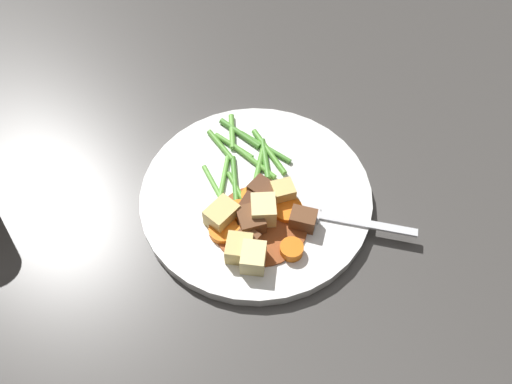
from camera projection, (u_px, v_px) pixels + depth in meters
The scene contains 33 objects.
ground_plane at pixel (256, 199), 0.65m from camera, with size 3.00×3.00×0.00m, color #423F3D.
dinner_plate at pixel (256, 196), 0.64m from camera, with size 0.29×0.29×0.02m, color white.
stew_sauce at pixel (260, 224), 0.60m from camera, with size 0.11×0.11×0.00m, color brown.
carrot_slice_0 at pixel (287, 210), 0.61m from camera, with size 0.04×0.04×0.01m, color orange.
carrot_slice_1 at pixel (251, 196), 0.62m from camera, with size 0.03×0.03×0.01m, color orange.
carrot_slice_2 at pixel (236, 238), 0.59m from camera, with size 0.03×0.03×0.01m, color orange.
carrot_slice_3 at pixel (224, 230), 0.60m from camera, with size 0.03×0.03×0.01m, color orange.
carrot_slice_4 at pixel (292, 249), 0.58m from camera, with size 0.03×0.03×0.01m, color orange.
carrot_slice_5 at pixel (239, 211), 0.61m from camera, with size 0.03×0.03×0.01m, color orange.
potato_chunk_0 at pixel (261, 211), 0.60m from camera, with size 0.03×0.03×0.03m, color #EAD68C.
potato_chunk_1 at pixel (239, 248), 0.57m from camera, with size 0.03×0.03×0.02m, color #DBBC6B.
potato_chunk_2 at pixel (253, 258), 0.57m from camera, with size 0.03×0.03×0.03m, color #EAD68C.
potato_chunk_3 at pixel (283, 192), 0.62m from camera, with size 0.02×0.03×0.02m, color #DBBC6B.
potato_chunk_4 at pixel (222, 215), 0.60m from camera, with size 0.04×0.03×0.03m, color #DBBC6B.
meat_chunk_0 at pixel (251, 220), 0.60m from camera, with size 0.03×0.03×0.02m, color brown.
meat_chunk_1 at pixel (248, 238), 0.59m from camera, with size 0.02×0.02×0.02m, color brown.
meat_chunk_2 at pixel (250, 205), 0.61m from camera, with size 0.02×0.03×0.02m, color #4C2B19.
meat_chunk_3 at pixel (303, 219), 0.60m from camera, with size 0.03×0.02×0.02m, color brown.
meat_chunk_4 at pixel (263, 191), 0.62m from camera, with size 0.03×0.03×0.02m, color #56331E.
green_bean_0 at pixel (259, 169), 0.65m from camera, with size 0.01×0.01×0.06m, color #599E38.
green_bean_1 at pixel (215, 188), 0.63m from camera, with size 0.01×0.01×0.07m, color #66AD42.
green_bean_2 at pixel (232, 132), 0.69m from camera, with size 0.01×0.01×0.06m, color #66AD42.
green_bean_3 at pixel (239, 193), 0.63m from camera, with size 0.01×0.01×0.07m, color #599E38.
green_bean_4 at pixel (265, 159), 0.66m from camera, with size 0.01×0.01×0.06m, color #4C8E33.
green_bean_5 at pixel (234, 146), 0.67m from camera, with size 0.01×0.01×0.06m, color #599E38.
green_bean_6 at pixel (221, 145), 0.67m from camera, with size 0.01×0.01×0.06m, color #599E38.
green_bean_7 at pixel (253, 161), 0.66m from camera, with size 0.01×0.01×0.08m, color #599E38.
green_bean_8 at pixel (265, 147), 0.67m from camera, with size 0.01×0.01×0.08m, color #4C8E33.
green_bean_9 at pixel (235, 184), 0.64m from camera, with size 0.01×0.01×0.08m, color #4C8E33.
green_bean_10 at pixel (269, 152), 0.67m from camera, with size 0.01×0.01×0.08m, color #599E38.
green_bean_11 at pixel (238, 134), 0.68m from camera, with size 0.01×0.01×0.07m, color #4C8E33.
green_bean_12 at pixel (224, 176), 0.64m from camera, with size 0.01×0.01×0.06m, color #66AD42.
fork at pixel (337, 219), 0.61m from camera, with size 0.09×0.17×0.00m.
Camera 1 is at (0.36, -0.08, 0.53)m, focal length 36.08 mm.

